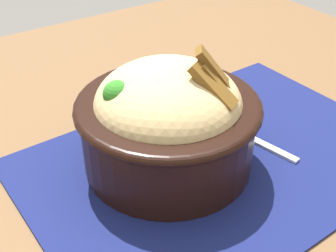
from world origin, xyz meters
TOP-DOWN VIEW (x-y plane):
  - table at (0.00, 0.00)m, footprint 1.01×0.96m
  - placemat at (0.02, -0.02)m, footprint 0.44×0.31m
  - bowl at (-0.03, 0.01)m, footprint 0.21×0.21m
  - fork at (0.07, -0.00)m, footprint 0.04×0.14m

SIDE VIEW (x-z plane):
  - table at x=0.00m, z-range 0.28..0.99m
  - placemat at x=0.02m, z-range 0.70..0.71m
  - fork at x=0.07m, z-range 0.71..0.71m
  - bowl at x=-0.03m, z-range 0.69..0.84m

